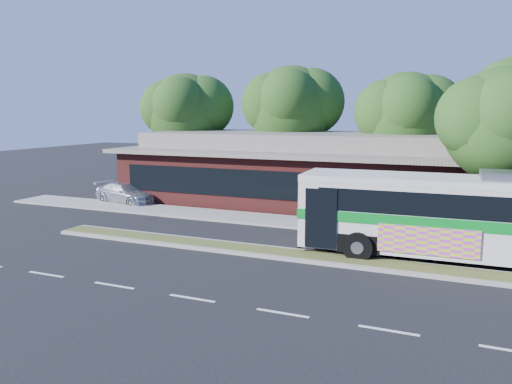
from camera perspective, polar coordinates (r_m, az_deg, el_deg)
ground at (r=19.36m, az=8.13°, el=-8.26°), size 120.00×120.00×0.00m
median_strip at (r=19.90m, az=8.58°, el=-7.57°), size 26.00×1.10×0.15m
sidewalk at (r=25.39m, az=11.84°, el=-4.05°), size 44.00×2.60×0.12m
parking_lot at (r=36.37m, az=-15.96°, el=-0.34°), size 14.00×12.00×0.01m
plaza_building at (r=31.45m, az=14.28°, el=2.21°), size 33.20×11.20×4.45m
tree_bg_a at (r=38.21m, az=-7.39°, el=9.20°), size 6.47×5.80×8.63m
tree_bg_b at (r=35.84m, az=4.75°, el=9.70°), size 6.69×6.00×9.00m
tree_bg_c at (r=33.20m, az=17.51°, el=8.42°), size 6.24×5.60×8.26m
transit_bus at (r=20.65m, az=23.28°, el=-2.11°), size 12.89×3.31×3.59m
sedan at (r=32.88m, az=-14.66°, el=-0.12°), size 4.76×2.74×1.30m
sidewalk_tree at (r=24.30m, az=27.21°, el=7.13°), size 5.54×4.97×7.71m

